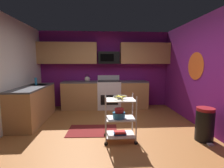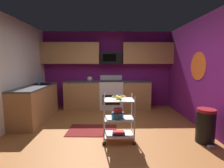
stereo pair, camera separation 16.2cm
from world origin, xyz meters
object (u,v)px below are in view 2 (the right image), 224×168
Objects in this scene: microwave at (111,58)px; book_stack at (119,133)px; mixing_bowl_large at (118,115)px; mixing_bowl_small at (118,110)px; rolling_cart at (119,118)px; dish_soap_bottle at (39,81)px; oven_range at (111,94)px; fruit_bowl at (119,97)px; kettle at (90,79)px; trash_can at (206,126)px.

microwave is 2.97m from book_stack.
mixing_bowl_small is (0.01, -0.02, 0.10)m from mixing_bowl_large.
dish_soap_bottle is at bearing 143.75° from rolling_cart.
mixing_bowl_small reaches higher than book_stack.
oven_range is 2.43m from mixing_bowl_large.
fruit_bowl reaches higher than mixing_bowl_large.
microwave is at bearing 92.04° from mixing_bowl_large.
kettle reaches higher than fruit_bowl.
mixing_bowl_large is 0.37m from book_stack.
oven_range is 4.04× the size of fruit_bowl.
fruit_bowl is 1.03× the size of kettle.
mixing_bowl_small is 0.72× the size of book_stack.
kettle is (-0.72, -0.11, -0.70)m from microwave.
fruit_bowl is 2.56m from kettle.
book_stack is (-0.00, 0.00, -0.30)m from rolling_cart.
rolling_cart is 3.61× the size of book_stack.
trash_can is (1.78, -2.63, -1.37)m from microwave.
microwave reaches higher than book_stack.
oven_range reaches higher than rolling_cart.
rolling_cart is at bearing 176.67° from trash_can.
rolling_cart is 2.62m from kettle.
oven_range is 4.37× the size of mixing_bowl_large.
microwave reaches higher than mixing_bowl_small.
rolling_cart is 3.63× the size of mixing_bowl_large.
kettle is (-0.83, 2.42, 0.12)m from fruit_bowl.
mixing_bowl_large is (-0.02, 0.00, -0.36)m from fruit_bowl.
book_stack is at bearing -87.35° from oven_range.
mixing_bowl_small is 1.71m from trash_can.
mixing_bowl_large is at bearing 102.88° from mixing_bowl_small.
rolling_cart reaches higher than book_stack.
mixing_bowl_small is at bearing -128.53° from fruit_bowl.
rolling_cart is 0.42m from fruit_bowl.
kettle is at bearing 109.00° from rolling_cart.
kettle is at bearing 134.75° from trash_can.
microwave is (-0.00, 0.10, 1.22)m from oven_range.
mixing_bowl_small is (0.10, -2.55, -1.08)m from microwave.
dish_soap_bottle reaches higher than trash_can.
microwave is at bearing 24.10° from dish_soap_bottle.
microwave is 2.66m from fruit_bowl.
oven_range is 2.46m from fruit_bowl.
mixing_bowl_small is (0.09, -2.45, 0.14)m from oven_range.
book_stack is at bearing -36.25° from dish_soap_bottle.
mixing_bowl_large is (-0.02, 0.00, 0.07)m from rolling_cart.
book_stack is at bearing 180.00° from rolling_cart.
oven_range is 2.43m from rolling_cart.
dish_soap_bottle is 0.30× the size of trash_can.
mixing_bowl_small reaches higher than mixing_bowl_large.
mixing_bowl_large is 0.99× the size of book_stack.
mixing_bowl_large is (0.09, -2.53, -1.18)m from microwave.
oven_range reaches higher than book_stack.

